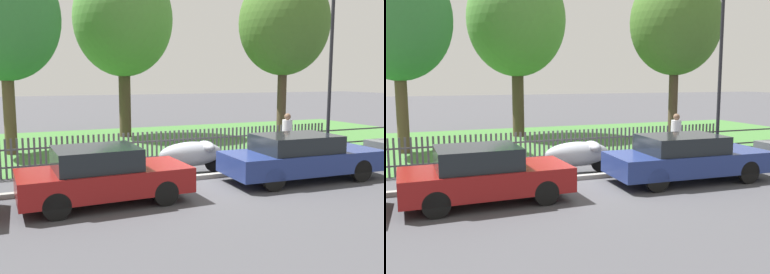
% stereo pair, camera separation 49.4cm
% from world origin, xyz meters
% --- Properties ---
extents(ground_plane, '(120.00, 120.00, 0.00)m').
position_xyz_m(ground_plane, '(0.00, 0.00, 0.00)').
color(ground_plane, '#424247').
extents(kerb_stone, '(29.60, 0.20, 0.12)m').
position_xyz_m(kerb_stone, '(0.00, 0.10, 0.06)').
color(kerb_stone, gray).
rests_on(kerb_stone, ground).
extents(grass_strip, '(29.60, 10.63, 0.01)m').
position_xyz_m(grass_strip, '(0.00, 7.51, 0.01)').
color(grass_strip, '#3D7033').
rests_on(grass_strip, ground).
extents(park_fence, '(29.60, 0.05, 1.13)m').
position_xyz_m(park_fence, '(0.00, 2.21, 0.57)').
color(park_fence, '#4C4C51').
rests_on(park_fence, ground).
extents(parked_car_black_saloon, '(3.80, 1.81, 1.29)m').
position_xyz_m(parked_car_black_saloon, '(-2.92, -1.18, 0.65)').
color(parked_car_black_saloon, maroon).
rests_on(parked_car_black_saloon, ground).
extents(parked_car_navy_estate, '(4.49, 1.85, 1.27)m').
position_xyz_m(parked_car_navy_estate, '(2.54, -1.08, 0.66)').
color(parked_car_navy_estate, navy).
rests_on(parked_car_navy_estate, ground).
extents(covered_motorcycle, '(2.07, 0.91, 0.95)m').
position_xyz_m(covered_motorcycle, '(0.13, 0.81, 0.60)').
color(covered_motorcycle, black).
rests_on(covered_motorcycle, ground).
extents(tree_nearest_kerb, '(3.93, 3.93, 7.20)m').
position_xyz_m(tree_nearest_kerb, '(-4.78, 6.42, 4.91)').
color(tree_nearest_kerb, brown).
rests_on(tree_nearest_kerb, ground).
extents(tree_behind_motorcycle, '(4.60, 4.60, 8.16)m').
position_xyz_m(tree_behind_motorcycle, '(0.30, 9.45, 5.47)').
color(tree_behind_motorcycle, '#473828').
rests_on(tree_behind_motorcycle, ground).
extents(tree_mid_park, '(3.48, 3.48, 6.90)m').
position_xyz_m(tree_mid_park, '(5.15, 3.63, 4.87)').
color(tree_mid_park, '#473828').
rests_on(tree_mid_park, ground).
extents(pedestrian_near_fence, '(0.43, 0.43, 1.64)m').
position_xyz_m(pedestrian_near_fence, '(3.69, 1.16, 0.93)').
color(pedestrian_near_fence, '#2D3351').
rests_on(pedestrian_near_fence, ground).
extents(street_lamp, '(0.20, 0.78, 5.57)m').
position_xyz_m(street_lamp, '(4.80, 0.38, 3.52)').
color(street_lamp, black).
rests_on(street_lamp, ground).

